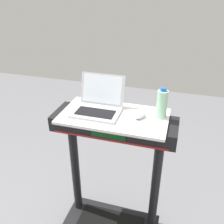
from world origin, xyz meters
name	(u,v)px	position (x,y,z in m)	size (l,w,h in m)	color
desk_board	(114,116)	(0.00, 0.70, 1.17)	(0.76, 0.42, 0.02)	white
laptop	(98,105)	(-0.13, 0.73, 1.23)	(0.33, 0.30, 0.24)	#B7B7BC
computer_mouse	(140,116)	(0.18, 0.71, 1.19)	(0.06, 0.10, 0.03)	#B2B2B7
water_bottle	(162,104)	(0.32, 0.76, 1.28)	(0.07, 0.07, 0.22)	#9EDBB2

